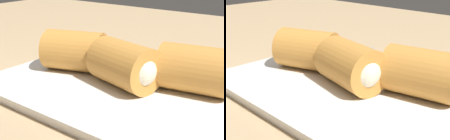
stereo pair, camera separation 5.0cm
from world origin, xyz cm
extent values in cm
cube|color=tan|center=(0.00, 0.00, 1.00)|extent=(180.00, 140.00, 2.00)
cube|color=white|center=(1.00, -1.50, 2.60)|extent=(33.04, 20.36, 1.20)
cube|color=white|center=(1.00, -1.50, 3.35)|extent=(34.36, 21.17, 0.30)
cylinder|color=#C68438|center=(0.31, -2.81, 6.50)|extent=(9.88, 7.82, 6.01)
sphere|color=beige|center=(-3.08, -2.03, 6.50)|extent=(3.91, 3.91, 3.91)
cylinder|color=#C68438|center=(-8.09, -6.70, 6.50)|extent=(9.71, 7.52, 6.01)
sphere|color=#56843D|center=(-11.51, -7.34, 6.50)|extent=(3.91, 3.91, 3.91)
cylinder|color=#C68438|center=(9.49, -3.51, 6.50)|extent=(10.25, 8.56, 6.01)
sphere|color=beige|center=(6.21, -4.65, 6.50)|extent=(3.91, 3.91, 3.91)
cylinder|color=#B2B2B7|center=(7.02, -19.77, 2.25)|extent=(10.40, 5.85, 0.50)
ellipsoid|color=#B2B2B7|center=(-2.64, -14.64, 2.72)|extent=(5.16, 4.77, 1.44)
camera|label=1|loc=(-21.94, 28.77, 19.82)|focal=50.00mm
camera|label=2|loc=(-25.72, 25.49, 19.82)|focal=50.00mm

